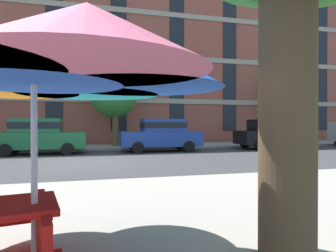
{
  "coord_description": "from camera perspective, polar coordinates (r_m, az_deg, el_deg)",
  "views": [
    {
      "loc": [
        0.35,
        -11.98,
        1.52
      ],
      "look_at": [
        4.27,
        3.2,
        1.4
      ],
      "focal_mm": 31.31,
      "sensor_mm": 36.0,
      "label": 1
    }
  ],
  "objects": [
    {
      "name": "patio_umbrella",
      "position": [
        3.09,
        -24.66,
        11.84
      ],
      "size": [
        3.73,
        3.47,
        2.45
      ],
      "color": "silver",
      "rests_on": "ground"
    },
    {
      "name": "sedan_blue",
      "position": [
        16.11,
        -1.34,
        -1.59
      ],
      "size": [
        4.4,
        1.98,
        1.78
      ],
      "color": "navy",
      "rests_on": "ground"
    },
    {
      "name": "ground_plane",
      "position": [
        12.08,
        -16.14,
        -6.81
      ],
      "size": [
        120.0,
        120.0,
        0.0
      ],
      "primitive_type": "plane",
      "color": "#38383A"
    },
    {
      "name": "sedan_green",
      "position": [
        15.9,
        -23.81,
        -1.65
      ],
      "size": [
        4.4,
        1.98,
        1.78
      ],
      "color": "#195933",
      "rests_on": "ground"
    },
    {
      "name": "sedan_black",
      "position": [
        18.91,
        19.5,
        -1.31
      ],
      "size": [
        4.4,
        1.98,
        1.78
      ],
      "color": "black",
      "rests_on": "ground"
    },
    {
      "name": "street_tree_middle",
      "position": [
        19.08,
        -10.39,
        6.46
      ],
      "size": [
        2.94,
        3.07,
        5.11
      ],
      "color": "brown",
      "rests_on": "ground"
    },
    {
      "name": "apartment_building",
      "position": [
        27.74,
        -15.24,
        13.93
      ],
      "size": [
        42.94,
        12.08,
        16.0
      ],
      "color": "#934C3D",
      "rests_on": "ground"
    },
    {
      "name": "sidewalk_far",
      "position": [
        18.84,
        -15.53,
        -4.02
      ],
      "size": [
        56.0,
        3.6,
        0.12
      ],
      "primitive_type": "cube",
      "color": "gray",
      "rests_on": "ground"
    },
    {
      "name": "street_tree_right",
      "position": [
        23.58,
        22.0,
        6.75
      ],
      "size": [
        2.53,
        2.45,
        5.44
      ],
      "color": "#4C3823",
      "rests_on": "ground"
    }
  ]
}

